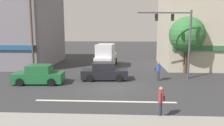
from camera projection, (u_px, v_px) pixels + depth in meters
ground_plane at (109, 87)px, 17.34m from camera, size 120.00×120.00×0.00m
lane_marking_stripe at (105, 101)px, 13.89m from camera, size 9.00×0.24×0.01m
building_left_block at (10, 28)px, 27.70m from camera, size 11.13×10.39×9.34m
building_right_corner at (215, 21)px, 25.95m from camera, size 12.27×8.76×10.84m
street_tree at (187, 35)px, 21.99m from camera, size 3.60×3.60×5.78m
utility_pole_near_left at (32, 29)px, 22.13m from camera, size 1.40×0.22×8.68m
utility_pole_far_right at (186, 30)px, 22.73m from camera, size 1.40×0.22×8.47m
traffic_light_mast at (180, 33)px, 19.44m from camera, size 4.86×0.77×6.20m
sedan_crossing_rightbound at (104, 72)px, 19.64m from camera, size 4.21×2.09×1.58m
box_truck_approaching_near at (106, 56)px, 26.29m from camera, size 2.54×5.73×2.75m
sedan_parked_curbside at (39, 75)px, 18.28m from camera, size 4.18×2.04×1.58m
pedestrian_foreground_with_bag at (161, 100)px, 11.22m from camera, size 0.45×0.67×1.67m
pedestrian_mid_crossing at (158, 70)px, 19.25m from camera, size 0.45×0.67×1.67m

